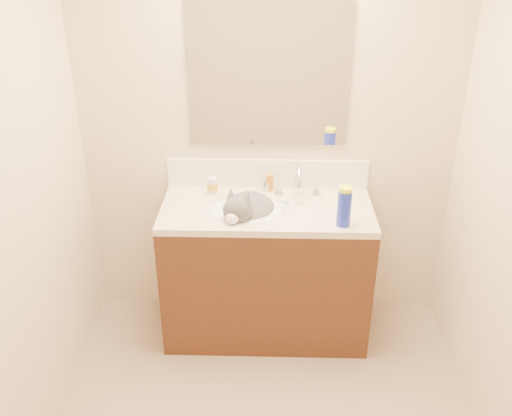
# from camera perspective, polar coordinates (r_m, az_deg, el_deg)

# --- Properties ---
(room_shell) EXTENTS (2.24, 2.54, 2.52)m
(room_shell) POSITION_cam_1_polar(r_m,az_deg,el_deg) (2.07, 0.93, 2.92)
(room_shell) COLOR beige
(room_shell) RESTS_ON ground
(vanity_cabinet) EXTENTS (1.20, 0.55, 0.82)m
(vanity_cabinet) POSITION_cam_1_polar(r_m,az_deg,el_deg) (3.46, 1.02, -6.54)
(vanity_cabinet) COLOR #422212
(vanity_cabinet) RESTS_ON ground
(counter_slab) EXTENTS (1.20, 0.55, 0.04)m
(counter_slab) POSITION_cam_1_polar(r_m,az_deg,el_deg) (3.23, 1.09, -0.23)
(counter_slab) COLOR beige
(counter_slab) RESTS_ON vanity_cabinet
(basin) EXTENTS (0.45, 0.36, 0.14)m
(basin) POSITION_cam_1_polar(r_m,az_deg,el_deg) (3.23, -1.05, -1.23)
(basin) COLOR white
(basin) RESTS_ON vanity_cabinet
(faucet) EXTENTS (0.28, 0.20, 0.21)m
(faucet) POSITION_cam_1_polar(r_m,az_deg,el_deg) (3.31, 4.25, 2.46)
(faucet) COLOR silver
(faucet) RESTS_ON counter_slab
(cat) EXTENTS (0.41, 0.46, 0.33)m
(cat) POSITION_cam_1_polar(r_m,az_deg,el_deg) (3.22, -0.85, -0.47)
(cat) COLOR #4C494C
(cat) RESTS_ON basin
(backsplash) EXTENTS (1.20, 0.02, 0.18)m
(backsplash) POSITION_cam_1_polar(r_m,az_deg,el_deg) (3.42, 1.16, 3.47)
(backsplash) COLOR white
(backsplash) RESTS_ON counter_slab
(mirror) EXTENTS (0.90, 0.02, 0.80)m
(mirror) POSITION_cam_1_polar(r_m,az_deg,el_deg) (3.22, 1.26, 13.07)
(mirror) COLOR white
(mirror) RESTS_ON room_shell
(pill_bottle) EXTENTS (0.06, 0.06, 0.10)m
(pill_bottle) POSITION_cam_1_polar(r_m,az_deg,el_deg) (3.37, -4.36, 2.26)
(pill_bottle) COLOR silver
(pill_bottle) RESTS_ON counter_slab
(pill_label) EXTENTS (0.08, 0.08, 0.04)m
(pill_label) POSITION_cam_1_polar(r_m,az_deg,el_deg) (3.37, -4.36, 2.22)
(pill_label) COLOR orange
(pill_label) RESTS_ON pill_bottle
(silver_jar) EXTENTS (0.07, 0.07, 0.06)m
(silver_jar) POSITION_cam_1_polar(r_m,az_deg,el_deg) (3.41, 1.01, 2.28)
(silver_jar) COLOR #B7B7BC
(silver_jar) RESTS_ON counter_slab
(amber_bottle) EXTENTS (0.05, 0.05, 0.11)m
(amber_bottle) POSITION_cam_1_polar(r_m,az_deg,el_deg) (3.39, 1.37, 2.56)
(amber_bottle) COLOR orange
(amber_bottle) RESTS_ON counter_slab
(toothbrush) EXTENTS (0.08, 0.13, 0.01)m
(toothbrush) POSITION_cam_1_polar(r_m,az_deg,el_deg) (3.26, 3.09, 0.49)
(toothbrush) COLOR silver
(toothbrush) RESTS_ON counter_slab
(toothbrush_head) EXTENTS (0.03, 0.03, 0.02)m
(toothbrush_head) POSITION_cam_1_polar(r_m,az_deg,el_deg) (3.26, 3.09, 0.53)
(toothbrush_head) COLOR #5A8EC0
(toothbrush_head) RESTS_ON counter_slab
(spray_can) EXTENTS (0.09, 0.09, 0.20)m
(spray_can) POSITION_cam_1_polar(r_m,az_deg,el_deg) (3.03, 8.80, -0.03)
(spray_can) COLOR #1A2ABB
(spray_can) RESTS_ON counter_slab
(spray_cap) EXTENTS (0.09, 0.09, 0.04)m
(spray_cap) POSITION_cam_1_polar(r_m,az_deg,el_deg) (2.99, 8.93, 1.69)
(spray_cap) COLOR #E0F91A
(spray_cap) RESTS_ON spray_can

